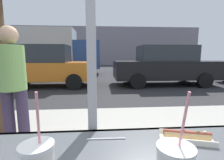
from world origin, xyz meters
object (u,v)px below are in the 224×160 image
object	(u,v)px
parked_car_black	(165,65)
box_truck	(48,50)
pedestrian	(13,83)
hotdog_tray_near	(187,136)
parked_car_orange	(46,66)

from	to	relation	value
parked_car_black	box_truck	world-z (taller)	box_truck
parked_car_black	pedestrian	size ratio (longest dim) A/B	2.85
hotdog_tray_near	parked_car_orange	bearing A→B (deg)	112.43
parked_car_orange	box_truck	size ratio (longest dim) A/B	0.61
hotdog_tray_near	parked_car_black	bearing A→B (deg)	69.03
hotdog_tray_near	box_truck	bearing A→B (deg)	109.62
hotdog_tray_near	box_truck	size ratio (longest dim) A/B	0.04
parked_car_black	pedestrian	bearing A→B (deg)	-127.58
parked_car_black	box_truck	size ratio (longest dim) A/B	0.67
parked_car_black	pedestrian	distance (m)	6.73
parked_car_orange	parked_car_black	distance (m)	5.37
parked_car_orange	box_truck	world-z (taller)	box_truck
parked_car_black	pedestrian	world-z (taller)	parked_car_black
hotdog_tray_near	parked_car_black	distance (m)	7.22
hotdog_tray_near	pedestrian	size ratio (longest dim) A/B	0.17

